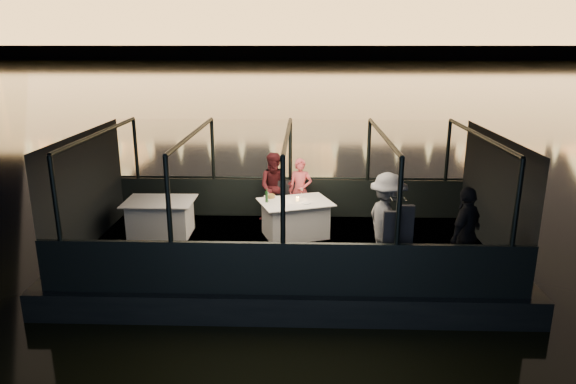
{
  "coord_description": "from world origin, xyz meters",
  "views": [
    {
      "loc": [
        0.33,
        -9.61,
        4.45
      ],
      "look_at": [
        0.0,
        0.4,
        1.55
      ],
      "focal_mm": 32.0,
      "sensor_mm": 36.0,
      "label": 1
    }
  ],
  "objects_px": {
    "passenger_stripe": "(387,226)",
    "coat_stand": "(396,238)",
    "dining_table_central": "(295,219)",
    "wine_bottle": "(267,195)",
    "passenger_dark": "(465,234)",
    "dining_table_aft": "(161,218)",
    "chair_port_right": "(296,204)",
    "chair_port_left": "(284,204)",
    "person_woman_coral": "(300,190)",
    "person_man_maroon": "(275,190)"
  },
  "relations": [
    {
      "from": "dining_table_aft",
      "to": "chair_port_left",
      "type": "relative_size",
      "value": 1.53
    },
    {
      "from": "dining_table_aft",
      "to": "person_woman_coral",
      "type": "xyz_separation_m",
      "value": [
        2.97,
        0.96,
        0.36
      ]
    },
    {
      "from": "passenger_stripe",
      "to": "passenger_dark",
      "type": "bearing_deg",
      "value": -118.2
    },
    {
      "from": "passenger_dark",
      "to": "person_man_maroon",
      "type": "bearing_deg",
      "value": -90.05
    },
    {
      "from": "passenger_stripe",
      "to": "wine_bottle",
      "type": "relative_size",
      "value": 6.34
    },
    {
      "from": "chair_port_left",
      "to": "chair_port_right",
      "type": "distance_m",
      "value": 0.28
    },
    {
      "from": "coat_stand",
      "to": "wine_bottle",
      "type": "height_order",
      "value": "coat_stand"
    },
    {
      "from": "person_woman_coral",
      "to": "passenger_stripe",
      "type": "xyz_separation_m",
      "value": [
        1.55,
        -2.63,
        0.1
      ]
    },
    {
      "from": "passenger_dark",
      "to": "wine_bottle",
      "type": "xyz_separation_m",
      "value": [
        -3.53,
        1.96,
        0.06
      ]
    },
    {
      "from": "chair_port_right",
      "to": "coat_stand",
      "type": "xyz_separation_m",
      "value": [
        1.69,
        -3.18,
        0.45
      ]
    },
    {
      "from": "dining_table_aft",
      "to": "person_woman_coral",
      "type": "distance_m",
      "value": 3.14
    },
    {
      "from": "person_man_maroon",
      "to": "wine_bottle",
      "type": "relative_size",
      "value": 5.59
    },
    {
      "from": "person_man_maroon",
      "to": "passenger_stripe",
      "type": "relative_size",
      "value": 0.88
    },
    {
      "from": "dining_table_aft",
      "to": "chair_port_right",
      "type": "distance_m",
      "value": 2.99
    },
    {
      "from": "chair_port_right",
      "to": "person_woman_coral",
      "type": "distance_m",
      "value": 0.34
    },
    {
      "from": "passenger_stripe",
      "to": "chair_port_left",
      "type": "bearing_deg",
      "value": 23.07
    },
    {
      "from": "chair_port_left",
      "to": "wine_bottle",
      "type": "height_order",
      "value": "wine_bottle"
    },
    {
      "from": "dining_table_central",
      "to": "person_man_maroon",
      "type": "relative_size",
      "value": 0.9
    },
    {
      "from": "chair_port_left",
      "to": "person_woman_coral",
      "type": "relative_size",
      "value": 0.64
    },
    {
      "from": "dining_table_aft",
      "to": "wine_bottle",
      "type": "bearing_deg",
      "value": -0.65
    },
    {
      "from": "person_woman_coral",
      "to": "person_man_maroon",
      "type": "distance_m",
      "value": 0.57
    },
    {
      "from": "coat_stand",
      "to": "passenger_stripe",
      "type": "distance_m",
      "value": 0.68
    },
    {
      "from": "dining_table_central",
      "to": "person_man_maroon",
      "type": "height_order",
      "value": "person_man_maroon"
    },
    {
      "from": "dining_table_central",
      "to": "chair_port_right",
      "type": "relative_size",
      "value": 1.69
    },
    {
      "from": "passenger_stripe",
      "to": "coat_stand",
      "type": "bearing_deg",
      "value": 168.95
    },
    {
      "from": "dining_table_central",
      "to": "wine_bottle",
      "type": "bearing_deg",
      "value": -174.98
    },
    {
      "from": "dining_table_aft",
      "to": "chair_port_right",
      "type": "xyz_separation_m",
      "value": [
        2.87,
        0.83,
        0.06
      ]
    },
    {
      "from": "chair_port_right",
      "to": "person_woman_coral",
      "type": "xyz_separation_m",
      "value": [
        0.1,
        0.13,
        0.3
      ]
    },
    {
      "from": "dining_table_central",
      "to": "dining_table_aft",
      "type": "distance_m",
      "value": 2.87
    },
    {
      "from": "chair_port_left",
      "to": "wine_bottle",
      "type": "relative_size",
      "value": 3.3
    },
    {
      "from": "person_man_maroon",
      "to": "coat_stand",
      "type": "bearing_deg",
      "value": -54.22
    },
    {
      "from": "passenger_dark",
      "to": "wine_bottle",
      "type": "distance_m",
      "value": 4.04
    },
    {
      "from": "passenger_dark",
      "to": "wine_bottle",
      "type": "bearing_deg",
      "value": -78.01
    },
    {
      "from": "dining_table_aft",
      "to": "passenger_dark",
      "type": "relative_size",
      "value": 0.87
    },
    {
      "from": "person_woman_coral",
      "to": "coat_stand",
      "type": "bearing_deg",
      "value": -56.39
    },
    {
      "from": "person_man_maroon",
      "to": "passenger_dark",
      "type": "xyz_separation_m",
      "value": [
        3.4,
        -2.97,
        0.1
      ]
    },
    {
      "from": "chair_port_right",
      "to": "coat_stand",
      "type": "height_order",
      "value": "coat_stand"
    },
    {
      "from": "dining_table_central",
      "to": "person_woman_coral",
      "type": "distance_m",
      "value": 1.01
    },
    {
      "from": "person_woman_coral",
      "to": "person_man_maroon",
      "type": "bearing_deg",
      "value": -174.3
    },
    {
      "from": "coat_stand",
      "to": "person_woman_coral",
      "type": "xyz_separation_m",
      "value": [
        -1.6,
        3.31,
        -0.15
      ]
    },
    {
      "from": "dining_table_central",
      "to": "chair_port_right",
      "type": "height_order",
      "value": "chair_port_right"
    },
    {
      "from": "chair_port_right",
      "to": "dining_table_central",
      "type": "bearing_deg",
      "value": -97.08
    },
    {
      "from": "chair_port_left",
      "to": "wine_bottle",
      "type": "distance_m",
      "value": 1.02
    },
    {
      "from": "coat_stand",
      "to": "chair_port_left",
      "type": "bearing_deg",
      "value": 121.76
    },
    {
      "from": "chair_port_left",
      "to": "passenger_dark",
      "type": "bearing_deg",
      "value": -43.86
    },
    {
      "from": "person_woman_coral",
      "to": "person_man_maroon",
      "type": "height_order",
      "value": "person_man_maroon"
    },
    {
      "from": "person_woman_coral",
      "to": "wine_bottle",
      "type": "distance_m",
      "value": 1.22
    },
    {
      "from": "coat_stand",
      "to": "person_woman_coral",
      "type": "distance_m",
      "value": 3.68
    },
    {
      "from": "chair_port_right",
      "to": "passenger_dark",
      "type": "height_order",
      "value": "passenger_dark"
    },
    {
      "from": "chair_port_right",
      "to": "passenger_dark",
      "type": "xyz_separation_m",
      "value": [
        2.93,
        -2.81,
        0.4
      ]
    }
  ]
}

